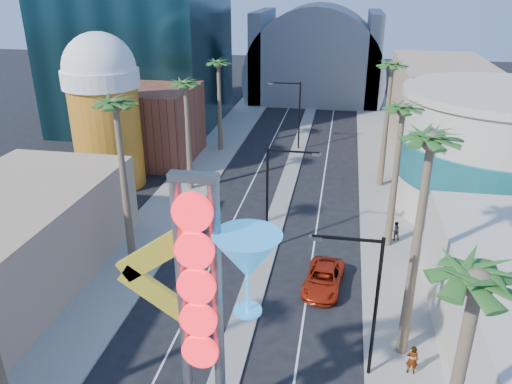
# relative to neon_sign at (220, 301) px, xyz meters

# --- Properties ---
(sidewalk_west) EXTENTS (5.00, 100.00, 0.15)m
(sidewalk_west) POSITION_rel_neon_sign_xyz_m (-10.32, 32.04, -7.23)
(sidewalk_west) COLOR gray
(sidewalk_west) RESTS_ON ground
(sidewalk_east) EXTENTS (5.00, 100.00, 0.15)m
(sidewalk_east) POSITION_rel_neon_sign_xyz_m (8.68, 32.04, -7.23)
(sidewalk_east) COLOR gray
(sidewalk_east) RESTS_ON ground
(median) EXTENTS (1.60, 84.00, 0.15)m
(median) POSITION_rel_neon_sign_xyz_m (-0.82, 35.04, -7.23)
(median) COLOR gray
(median) RESTS_ON ground
(brick_filler_west) EXTENTS (10.00, 10.00, 8.00)m
(brick_filler_west) POSITION_rel_neon_sign_xyz_m (-16.82, 35.04, -3.31)
(brick_filler_west) COLOR brown
(brick_filler_west) RESTS_ON ground
(filler_east) EXTENTS (10.00, 20.00, 10.00)m
(filler_east) POSITION_rel_neon_sign_xyz_m (15.18, 45.04, -2.31)
(filler_east) COLOR tan
(filler_east) RESTS_ON ground
(beer_mug) EXTENTS (7.00, 7.00, 14.50)m
(beer_mug) POSITION_rel_neon_sign_xyz_m (-17.82, 27.04, 0.54)
(beer_mug) COLOR #B15017
(beer_mug) RESTS_ON ground
(turquoise_building) EXTENTS (16.60, 16.60, 10.60)m
(turquoise_building) POSITION_rel_neon_sign_xyz_m (17.18, 27.04, -2.06)
(turquoise_building) COLOR beige
(turquoise_building) RESTS_ON ground
(canopy) EXTENTS (22.00, 16.00, 22.00)m
(canopy) POSITION_rel_neon_sign_xyz_m (-0.82, 69.04, -3.00)
(canopy) COLOR slate
(canopy) RESTS_ON ground
(neon_sign) EXTENTS (6.53, 2.60, 12.55)m
(neon_sign) POSITION_rel_neon_sign_xyz_m (0.00, 0.00, 0.00)
(neon_sign) COLOR gray
(neon_sign) RESTS_ON ground
(streetlight_0) EXTENTS (3.79, 0.25, 8.00)m
(streetlight_0) POSITION_rel_neon_sign_xyz_m (-0.27, 17.04, -2.43)
(streetlight_0) COLOR black
(streetlight_0) RESTS_ON ground
(streetlight_1) EXTENTS (3.79, 0.25, 8.00)m
(streetlight_1) POSITION_rel_neon_sign_xyz_m (-1.36, 41.04, -2.43)
(streetlight_1) COLOR black
(streetlight_1) RESTS_ON ground
(streetlight_2) EXTENTS (3.45, 0.25, 8.00)m
(streetlight_2) POSITION_rel_neon_sign_xyz_m (5.91, 5.04, -2.47)
(streetlight_2) COLOR black
(streetlight_2) RESTS_ON ground
(palm_1) EXTENTS (2.40, 2.40, 12.70)m
(palm_1) POSITION_rel_neon_sign_xyz_m (-9.82, 13.04, 3.52)
(palm_1) COLOR brown
(palm_1) RESTS_ON ground
(palm_2) EXTENTS (2.40, 2.40, 11.20)m
(palm_2) POSITION_rel_neon_sign_xyz_m (-9.82, 27.04, 2.17)
(palm_2) COLOR brown
(palm_2) RESTS_ON ground
(palm_3) EXTENTS (2.40, 2.40, 11.20)m
(palm_3) POSITION_rel_neon_sign_xyz_m (-9.82, 39.04, 2.17)
(palm_3) COLOR brown
(palm_3) RESTS_ON ground
(palm_4) EXTENTS (2.40, 2.40, 12.20)m
(palm_4) POSITION_rel_neon_sign_xyz_m (8.18, -2.96, 3.07)
(palm_4) COLOR brown
(palm_4) RESTS_ON ground
(palm_5) EXTENTS (2.40, 2.40, 13.20)m
(palm_5) POSITION_rel_neon_sign_xyz_m (8.18, 7.04, 3.96)
(palm_5) COLOR brown
(palm_5) RESTS_ON ground
(palm_6) EXTENTS (2.40, 2.40, 11.70)m
(palm_6) POSITION_rel_neon_sign_xyz_m (8.18, 19.04, 2.62)
(palm_6) COLOR brown
(palm_6) RESTS_ON ground
(palm_7) EXTENTS (2.40, 2.40, 12.70)m
(palm_7) POSITION_rel_neon_sign_xyz_m (8.18, 31.04, 3.52)
(palm_7) COLOR brown
(palm_7) RESTS_ON ground
(red_pickup) EXTENTS (2.82, 5.23, 1.40)m
(red_pickup) POSITION_rel_neon_sign_xyz_m (3.66, 12.52, -6.61)
(red_pickup) COLOR #A5220C
(red_pickup) RESTS_ON ground
(pedestrian_a) EXTENTS (0.62, 0.41, 1.68)m
(pedestrian_a) POSITION_rel_neon_sign_xyz_m (8.50, 5.42, -6.32)
(pedestrian_a) COLOR gray
(pedestrian_a) RESTS_ON sidewalk_east
(pedestrian_b) EXTENTS (0.86, 0.74, 1.52)m
(pedestrian_b) POSITION_rel_neon_sign_xyz_m (8.75, 19.85, -6.40)
(pedestrian_b) COLOR gray
(pedestrian_b) RESTS_ON sidewalk_east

